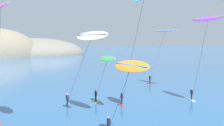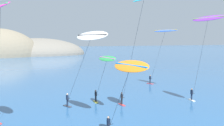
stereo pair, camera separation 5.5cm
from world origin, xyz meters
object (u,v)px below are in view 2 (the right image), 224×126
kitesurfer_green (106,63)px  kitesurfer_blue (164,35)px  kitesurfer_orange (128,73)px  kitesurfer_white (90,40)px  kitesurfer_magenta (0,17)px  kitesurfer_purple (207,24)px  kitesurfer_cyan (142,8)px

kitesurfer_green → kitesurfer_blue: size_ratio=0.68×
kitesurfer_orange → kitesurfer_blue: 29.71m
kitesurfer_orange → kitesurfer_white: (0.13, 9.95, 2.49)m
kitesurfer_magenta → kitesurfer_purple: size_ratio=1.04×
kitesurfer_purple → kitesurfer_cyan: 10.45m
kitesurfer_purple → kitesurfer_blue: bearing=78.7°
kitesurfer_orange → kitesurfer_cyan: size_ratio=0.52×
kitesurfer_green → kitesurfer_blue: (15.50, 10.57, 3.70)m
kitesurfer_green → kitesurfer_purple: 14.04m
kitesurfer_magenta → kitesurfer_blue: size_ratio=1.17×
kitesurfer_blue → kitesurfer_green: bearing=-145.7°
kitesurfer_blue → kitesurfer_cyan: (-13.06, -15.23, 2.68)m
kitesurfer_green → kitesurfer_blue: 19.12m
kitesurfer_cyan → kitesurfer_green: bearing=117.6°
kitesurfer_magenta → kitesurfer_purple: kitesurfer_magenta is taller
kitesurfer_magenta → kitesurfer_cyan: 14.68m
kitesurfer_green → kitesurfer_cyan: 8.27m
kitesurfer_magenta → kitesurfer_green: (12.15, 3.76, -5.04)m
kitesurfer_magenta → kitesurfer_white: size_ratio=1.27×
kitesurfer_blue → kitesurfer_white: size_ratio=1.08×
kitesurfer_green → kitesurfer_white: size_ratio=0.74×
kitesurfer_magenta → kitesurfer_green: size_ratio=1.71×
kitesurfer_orange → kitesurfer_purple: size_ratio=0.60×
kitesurfer_purple → kitesurfer_orange: bearing=-150.4°
kitesurfer_green → kitesurfer_white: bearing=-139.8°
kitesurfer_cyan → kitesurfer_white: 6.79m
kitesurfer_green → kitesurfer_cyan: (2.44, -4.67, 6.38)m
kitesurfer_magenta → kitesurfer_blue: 31.17m
kitesurfer_magenta → kitesurfer_green: 13.68m
kitesurfer_blue → kitesurfer_cyan: size_ratio=0.77×
kitesurfer_white → kitesurfer_green: bearing=40.2°
kitesurfer_green → kitesurfer_blue: kitesurfer_blue is taller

